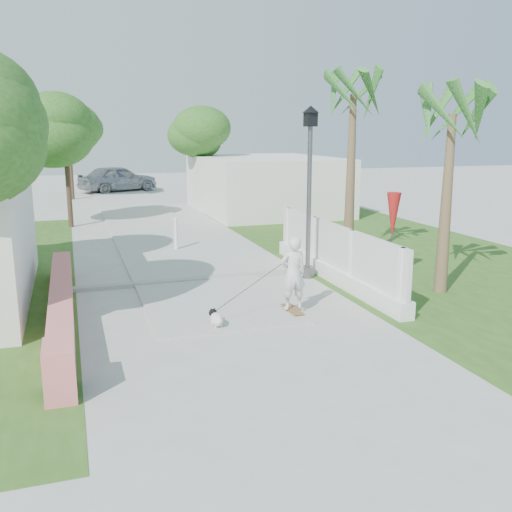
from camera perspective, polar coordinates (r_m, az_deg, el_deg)
name	(u,v)px	position (r m, az deg, el deg)	size (l,w,h in m)	color
ground	(277,373)	(9.41, 2.08, -11.57)	(90.00, 90.00, 0.00)	#B7B7B2
path_strip	(135,210)	(28.47, -12.02, 4.50)	(3.20, 36.00, 0.06)	#B7B7B2
curb	(197,280)	(14.86, -5.95, -2.36)	(6.50, 0.25, 0.10)	#999993
grass_right	(392,249)	(19.30, 13.45, 0.67)	(8.00, 20.00, 0.01)	#2F561B
pink_wall	(61,310)	(12.13, -18.88, -5.10)	(0.45, 8.20, 0.80)	#E57675
lattice_fence	(333,260)	(14.91, 7.72, -0.40)	(0.35, 7.00, 1.50)	white
building_right	(265,184)	(27.68, 0.87, 7.20)	(6.00, 8.00, 2.60)	silver
street_lamp	(309,186)	(14.85, 5.34, 6.97)	(0.44, 0.44, 4.44)	#59595E
bollard	(176,233)	(18.62, -8.03, 2.28)	(0.14, 0.14, 1.09)	white
patio_umbrella	(393,217)	(14.93, 13.54, 3.85)	(0.36, 0.36, 2.30)	#59595E
tree_path_left	(65,131)	(24.03, -18.55, 11.79)	(3.40, 3.40, 5.23)	#4C3826
tree_path_right	(198,137)	(28.72, -5.81, 11.71)	(3.00, 3.00, 4.79)	#4C3826
tree_path_far	(69,131)	(34.04, -18.22, 11.82)	(3.20, 3.20, 5.17)	#4C3826
palm_far	(353,106)	(16.43, 9.68, 14.56)	(1.80, 1.80, 5.30)	brown
palm_near	(452,125)	(14.04, 18.99, 12.30)	(1.80, 1.80, 4.70)	brown
skateboarder	(269,281)	(11.84, 1.34, -2.53)	(2.08, 0.81, 1.66)	brown
dog	(216,318)	(11.32, -4.02, -6.25)	(0.30, 0.56, 0.38)	silver
parked_car	(118,178)	(37.66, -13.65, 7.54)	(1.99, 4.94, 1.68)	#989B9F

